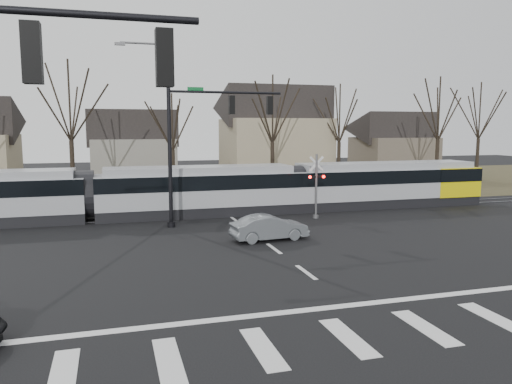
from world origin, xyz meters
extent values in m
plane|color=black|center=(0.00, 0.00, 0.00)|extent=(140.00, 140.00, 0.00)
cube|color=#38331E|center=(0.00, 32.00, 0.01)|extent=(140.00, 28.00, 0.01)
cube|color=silver|center=(-8.40, -4.00, 0.01)|extent=(0.60, 2.60, 0.01)
cube|color=silver|center=(-6.00, -4.00, 0.01)|extent=(0.60, 2.60, 0.01)
cube|color=silver|center=(-3.60, -4.00, 0.01)|extent=(0.60, 2.60, 0.01)
cube|color=silver|center=(-1.20, -4.00, 0.01)|extent=(0.60, 2.60, 0.01)
cube|color=silver|center=(1.20, -4.00, 0.01)|extent=(0.60, 2.60, 0.01)
cube|color=silver|center=(3.60, -4.00, 0.01)|extent=(0.60, 2.60, 0.01)
cube|color=silver|center=(0.00, -1.80, 0.01)|extent=(28.00, 0.35, 0.01)
cube|color=silver|center=(0.00, 2.00, 0.01)|extent=(0.18, 2.00, 0.01)
cube|color=silver|center=(0.00, 6.00, 0.01)|extent=(0.18, 2.00, 0.01)
cube|color=silver|center=(0.00, 10.00, 0.01)|extent=(0.18, 2.00, 0.01)
cube|color=silver|center=(0.00, 14.00, 0.01)|extent=(0.18, 2.00, 0.01)
cube|color=silver|center=(0.00, 18.00, 0.01)|extent=(0.18, 2.00, 0.01)
cube|color=silver|center=(0.00, 22.00, 0.01)|extent=(0.18, 2.00, 0.01)
cube|color=silver|center=(0.00, 26.00, 0.01)|extent=(0.18, 2.00, 0.01)
cube|color=silver|center=(0.00, 30.00, 0.01)|extent=(0.18, 2.00, 0.01)
cube|color=#59595E|center=(0.00, 15.10, 0.03)|extent=(90.00, 0.12, 0.06)
cube|color=#59595E|center=(0.00, 16.50, 0.03)|extent=(90.00, 0.12, 0.06)
cube|color=gray|center=(-1.74, 16.00, 1.57)|extent=(12.92, 3.02, 3.14)
cube|color=black|center=(-1.74, 16.00, 2.21)|extent=(12.94, 3.06, 0.92)
cube|color=gray|center=(11.72, 16.00, 1.57)|extent=(14.00, 3.02, 3.14)
cube|color=black|center=(11.72, 16.00, 2.21)|extent=(14.02, 3.06, 0.92)
cube|color=yellow|center=(17.00, 16.00, 1.67)|extent=(3.45, 3.08, 2.10)
imported|color=slate|center=(0.35, 7.79, 0.64)|extent=(2.06, 4.13, 1.28)
cylinder|color=black|center=(-8.75, -6.00, 7.60)|extent=(6.50, 0.14, 0.14)
cube|color=black|center=(-8.43, -6.00, 6.90)|extent=(0.32, 0.32, 1.05)
sphere|color=#FF0C07|center=(-8.43, -6.00, 7.23)|extent=(0.22, 0.22, 0.22)
cube|color=black|center=(-6.15, -6.00, 6.90)|extent=(0.32, 0.32, 1.05)
sphere|color=#FF0C07|center=(-6.15, -6.00, 7.23)|extent=(0.22, 0.22, 0.22)
cylinder|color=black|center=(-4.00, 12.50, 5.10)|extent=(0.22, 0.22, 10.20)
cylinder|color=black|center=(-4.00, 12.50, 0.15)|extent=(0.44, 0.44, 0.30)
cylinder|color=black|center=(-0.75, 12.50, 7.60)|extent=(6.50, 0.14, 0.14)
cube|color=#0C5926|center=(-2.50, 12.50, 7.75)|extent=(0.90, 0.03, 0.22)
cube|color=black|center=(-0.42, 12.50, 6.90)|extent=(0.32, 0.32, 1.05)
sphere|color=#FF0C07|center=(-0.42, 12.50, 7.23)|extent=(0.22, 0.22, 0.22)
cube|color=black|center=(1.85, 12.50, 6.90)|extent=(0.32, 0.32, 1.05)
sphere|color=#FF0C07|center=(1.85, 12.50, 7.23)|extent=(0.22, 0.22, 0.22)
cube|color=#59595B|center=(-6.50, 12.50, 10.02)|extent=(0.55, 0.22, 0.14)
cylinder|color=#59595B|center=(5.00, 12.80, 2.00)|extent=(0.14, 0.14, 4.00)
cylinder|color=#59595B|center=(5.00, 12.80, 0.10)|extent=(0.36, 0.36, 0.20)
cube|color=silver|center=(5.00, 12.80, 3.40)|extent=(0.95, 0.04, 0.95)
cube|color=silver|center=(5.00, 12.80, 3.40)|extent=(0.95, 0.04, 0.95)
cube|color=black|center=(5.00, 12.80, 2.60)|extent=(1.00, 0.10, 0.12)
sphere|color=#FF0C07|center=(4.55, 12.72, 2.60)|extent=(0.18, 0.18, 0.18)
sphere|color=#FF0C07|center=(5.45, 12.72, 2.60)|extent=(0.18, 0.18, 0.18)
cube|color=slate|center=(-5.00, 36.00, 2.25)|extent=(8.00, 7.00, 4.50)
cube|color=gray|center=(9.00, 33.00, 3.25)|extent=(10.00, 8.00, 6.50)
cube|color=brown|center=(24.00, 35.00, 2.25)|extent=(8.00, 7.00, 4.50)
camera|label=1|loc=(-7.18, -15.61, 5.62)|focal=35.00mm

